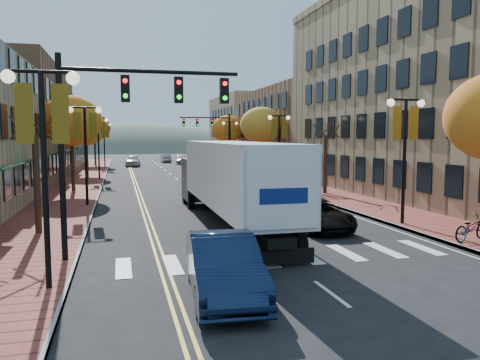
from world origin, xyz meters
TOP-DOWN VIEW (x-y plane):
  - ground at (0.00, 0.00)m, footprint 200.00×200.00m
  - sidewalk_left at (-9.00, 32.50)m, footprint 4.00×85.00m
  - sidewalk_right at (9.00, 32.50)m, footprint 4.00×85.00m
  - building_left_far at (-17.00, 61.00)m, footprint 12.00×26.00m
  - building_right_near at (18.50, 16.00)m, footprint 15.00×28.00m
  - building_right_mid at (18.50, 42.00)m, footprint 15.00×24.00m
  - building_right_far at (18.50, 64.00)m, footprint 15.00×20.00m
  - tree_left_a at (-9.00, 8.00)m, footprint 0.28×0.28m
  - tree_left_b at (-9.00, 24.00)m, footprint 4.48×4.48m
  - tree_left_c at (-9.00, 40.00)m, footprint 4.16×4.16m
  - tree_left_d at (-9.00, 58.00)m, footprint 4.61×4.61m
  - tree_right_b at (9.00, 18.00)m, footprint 0.28×0.28m
  - tree_right_c at (9.00, 34.00)m, footprint 4.48×4.48m
  - tree_right_d at (9.00, 50.00)m, footprint 4.35×4.35m
  - lamp_left_a at (-7.50, 0.00)m, footprint 1.96×0.36m
  - lamp_left_b at (-7.50, 16.00)m, footprint 1.96×0.36m
  - lamp_left_c at (-7.50, 34.00)m, footprint 1.96×0.36m
  - lamp_left_d at (-7.50, 52.00)m, footprint 1.96×0.36m
  - lamp_right_a at (7.50, 6.00)m, footprint 1.96×0.36m
  - lamp_right_b at (7.50, 24.00)m, footprint 1.96×0.36m
  - lamp_right_c at (7.50, 42.00)m, footprint 1.96×0.36m
  - traffic_mast_near at (-5.48, 3.00)m, footprint 6.10×0.35m
  - traffic_mast_far at (5.48, 42.00)m, footprint 6.10×0.34m
  - semi_truck at (-0.49, 8.31)m, footprint 2.70×16.15m
  - navy_sedan at (-2.90, -1.43)m, footprint 2.14×5.13m
  - black_suv at (3.32, 6.42)m, footprint 2.39×4.90m
  - car_far_white at (-3.73, 54.92)m, footprint 2.34×4.96m
  - car_far_silver at (3.84, 58.88)m, footprint 2.36×4.76m
  - car_far_oncoming at (1.77, 64.26)m, footprint 1.64×4.22m
  - bicycle at (7.96, 2.01)m, footprint 2.07×1.17m

SIDE VIEW (x-z plane):
  - ground at x=0.00m, z-range 0.00..0.00m
  - sidewalk_left at x=-9.00m, z-range 0.00..0.15m
  - sidewalk_right at x=9.00m, z-range 0.00..0.15m
  - car_far_silver at x=3.84m, z-range 0.00..1.33m
  - bicycle at x=7.96m, z-range 0.15..1.18m
  - black_suv at x=3.32m, z-range 0.00..1.34m
  - car_far_oncoming at x=1.77m, z-range 0.00..1.37m
  - car_far_white at x=-3.73m, z-range 0.00..1.64m
  - navy_sedan at x=-2.90m, z-range 0.00..1.65m
  - tree_left_a at x=-9.00m, z-range 0.15..4.35m
  - tree_right_b at x=9.00m, z-range 0.15..4.35m
  - semi_truck at x=-0.49m, z-range 0.34..4.37m
  - lamp_left_a at x=-7.50m, z-range 1.27..7.32m
  - lamp_left_b at x=-7.50m, z-range 1.27..7.32m
  - lamp_left_c at x=-7.50m, z-range 1.27..7.32m
  - lamp_left_d at x=-7.50m, z-range 1.27..7.32m
  - lamp_right_a at x=7.50m, z-range 1.27..7.32m
  - lamp_right_b at x=7.50m, z-range 1.27..7.32m
  - lamp_right_c at x=7.50m, z-range 1.27..7.32m
  - building_left_far at x=-17.00m, z-range 0.00..9.50m
  - traffic_mast_near at x=-5.48m, z-range 1.42..8.42m
  - traffic_mast_far at x=5.48m, z-range 1.42..8.42m
  - building_right_mid at x=18.50m, z-range 0.00..10.00m
  - tree_left_c at x=-9.00m, z-range 1.71..8.40m
  - tree_right_d at x=9.00m, z-range 1.79..8.79m
  - tree_left_b at x=-9.00m, z-range 1.84..9.05m
  - tree_right_c at x=9.00m, z-range 1.84..9.05m
  - building_right_far at x=18.50m, z-range 0.00..11.00m
  - tree_left_d at x=-9.00m, z-range 1.89..9.31m
  - building_right_near at x=18.50m, z-range 0.00..15.00m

